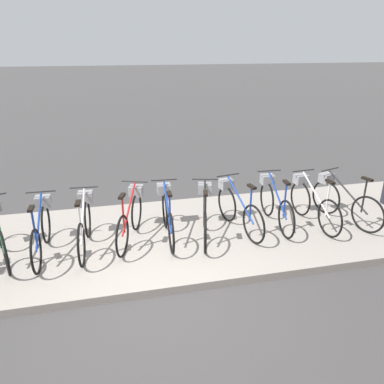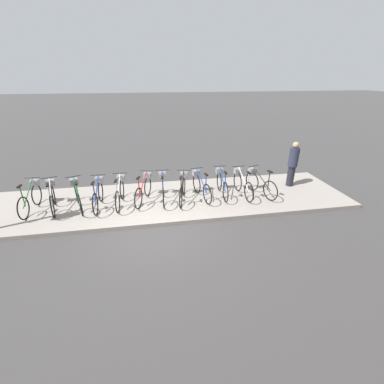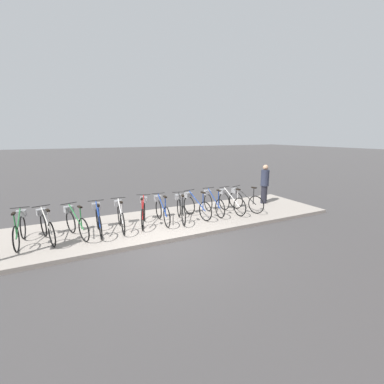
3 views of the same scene
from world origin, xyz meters
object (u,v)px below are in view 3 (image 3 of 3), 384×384
object	(u,v)px
parked_bicycle_5	(143,211)
parked_bicycle_2	(75,222)
parked_bicycle_11	(244,199)
parked_bicycle_3	(98,219)
parked_bicycle_10	(230,201)
parked_bicycle_0	(20,228)
parked_bicycle_4	(120,215)
pedestrian	(265,183)
parked_bicycle_9	(213,202)
parked_bicycle_1	(46,225)
parked_bicycle_8	(195,205)
parked_bicycle_6	(162,209)
parked_bicycle_7	(181,208)

from	to	relation	value
parked_bicycle_5	parked_bicycle_2	bearing A→B (deg)	-175.78
parked_bicycle_5	parked_bicycle_11	bearing A→B (deg)	-2.32
parked_bicycle_3	parked_bicycle_10	distance (m)	4.74
parked_bicycle_11	parked_bicycle_5	bearing A→B (deg)	177.68
parked_bicycle_0	parked_bicycle_11	bearing A→B (deg)	-0.74
parked_bicycle_4	pedestrian	world-z (taller)	pedestrian
parked_bicycle_2	parked_bicycle_9	world-z (taller)	same
parked_bicycle_1	parked_bicycle_11	xyz separation A→B (m)	(6.71, -0.03, 0.00)
parked_bicycle_4	parked_bicycle_8	bearing A→B (deg)	1.46
parked_bicycle_5	parked_bicycle_9	distance (m)	2.64
parked_bicycle_3	parked_bicycle_4	xyz separation A→B (m)	(0.66, 0.05, 0.00)
parked_bicycle_9	parked_bicycle_11	size ratio (longest dim) A/B	1.04
parked_bicycle_3	parked_bicycle_6	distance (m)	2.03
parked_bicycle_1	parked_bicycle_11	distance (m)	6.71
parked_bicycle_2	pedestrian	distance (m)	7.47
parked_bicycle_0	parked_bicycle_3	size ratio (longest dim) A/B	1.00
parked_bicycle_9	parked_bicycle_6	bearing A→B (deg)	-178.34
parked_bicycle_8	pedestrian	world-z (taller)	pedestrian
parked_bicycle_0	parked_bicycle_7	distance (m)	4.66
parked_bicycle_6	parked_bicycle_7	size ratio (longest dim) A/B	1.03
parked_bicycle_9	parked_bicycle_2	bearing A→B (deg)	-178.05
parked_bicycle_4	pedestrian	size ratio (longest dim) A/B	0.97
parked_bicycle_1	parked_bicycle_9	bearing A→B (deg)	1.44
parked_bicycle_3	parked_bicycle_4	bearing A→B (deg)	4.19
parked_bicycle_7	parked_bicycle_11	xyz separation A→B (m)	(2.68, 0.01, 0.00)
parked_bicycle_8	parked_bicycle_9	world-z (taller)	same
parked_bicycle_11	parked_bicycle_3	bearing A→B (deg)	-179.96
parked_bicycle_6	parked_bicycle_11	bearing A→B (deg)	-1.89
parked_bicycle_3	parked_bicycle_11	size ratio (longest dim) A/B	1.04
parked_bicycle_7	parked_bicycle_8	xyz separation A→B (m)	(0.63, 0.12, 0.00)
parked_bicycle_4	pedestrian	bearing A→B (deg)	4.36
parked_bicycle_8	parked_bicycle_9	bearing A→B (deg)	4.28
parked_bicycle_4	parked_bicycle_7	size ratio (longest dim) A/B	1.02
parked_bicycle_10	pedestrian	world-z (taller)	pedestrian
parked_bicycle_3	parked_bicycle_5	size ratio (longest dim) A/B	1.05
parked_bicycle_6	parked_bicycle_10	bearing A→B (deg)	-1.50
parked_bicycle_5	parked_bicycle_4	bearing A→B (deg)	-171.40
parked_bicycle_1	parked_bicycle_9	distance (m)	5.42
parked_bicycle_10	parked_bicycle_8	bearing A→B (deg)	177.07
parked_bicycle_8	parked_bicycle_11	size ratio (longest dim) A/B	1.03
parked_bicycle_6	parked_bicycle_7	bearing A→B (deg)	-10.37
parked_bicycle_0	parked_bicycle_7	world-z (taller)	same
parked_bicycle_7	parked_bicycle_8	world-z (taller)	same
parked_bicycle_0	pedestrian	bearing A→B (deg)	2.73
parked_bicycle_5	parked_bicycle_9	size ratio (longest dim) A/B	0.95
parked_bicycle_6	parked_bicycle_11	world-z (taller)	same
parked_bicycle_2	parked_bicycle_8	xyz separation A→B (m)	(3.93, 0.10, 0.00)
parked_bicycle_2	parked_bicycle_6	size ratio (longest dim) A/B	0.95
parked_bicycle_4	parked_bicycle_7	world-z (taller)	same
parked_bicycle_1	parked_bicycle_7	bearing A→B (deg)	-0.57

